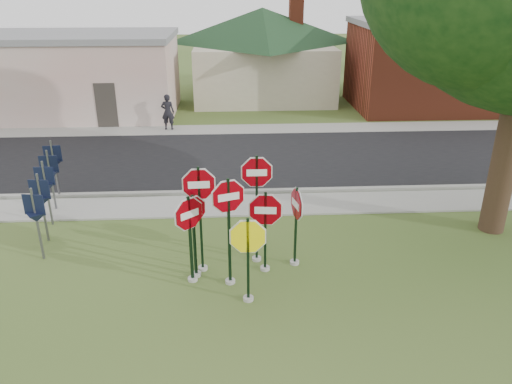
{
  "coord_description": "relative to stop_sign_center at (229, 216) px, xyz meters",
  "views": [
    {
      "loc": [
        -0.06,
        -9.1,
        6.74
      ],
      "look_at": [
        0.54,
        2.0,
        1.98
      ],
      "focal_mm": 35.0,
      "sensor_mm": 36.0,
      "label": 1
    }
  ],
  "objects": [
    {
      "name": "ground",
      "position": [
        0.13,
        -1.11,
        -1.78
      ],
      "size": [
        120.0,
        120.0,
        0.0
      ],
      "primitive_type": "plane",
      "color": "#3B5520",
      "rests_on": "ground"
    },
    {
      "name": "sidewalk_near",
      "position": [
        0.13,
        4.39,
        -1.75
      ],
      "size": [
        60.0,
        1.6,
        0.06
      ],
      "primitive_type": "cube",
      "color": "gray",
      "rests_on": "ground"
    },
    {
      "name": "road",
      "position": [
        0.13,
        8.89,
        -1.76
      ],
      "size": [
        60.0,
        7.0,
        0.04
      ],
      "primitive_type": "cube",
      "color": "black",
      "rests_on": "ground"
    },
    {
      "name": "sidewalk_far",
      "position": [
        0.13,
        13.19,
        -1.75
      ],
      "size": [
        60.0,
        1.6,
        0.06
      ],
      "primitive_type": "cube",
      "color": "gray",
      "rests_on": "ground"
    },
    {
      "name": "curb",
      "position": [
        0.13,
        5.39,
        -1.71
      ],
      "size": [
        60.0,
        0.2,
        0.14
      ],
      "primitive_type": "cube",
      "color": "gray",
      "rests_on": "ground"
    },
    {
      "name": "stop_sign_center",
      "position": [
        0.0,
        0.0,
        0.0
      ],
      "size": [
        1.03,
        0.38,
        2.81
      ],
      "color": "#A4A19A",
      "rests_on": "ground"
    },
    {
      "name": "stop_sign_yellow",
      "position": [
        0.41,
        -0.73,
        -0.46
      ],
      "size": [
        1.12,
        0.24,
        2.19
      ],
      "color": "#A4A19A",
      "rests_on": "ground"
    },
    {
      "name": "stop_sign_left",
      "position": [
        -0.91,
        0.15,
        -0.35
      ],
      "size": [
        0.83,
        0.73,
        2.33
      ],
      "color": "#A4A19A",
      "rests_on": "ground"
    },
    {
      "name": "stop_sign_right",
      "position": [
        0.88,
        0.54,
        -0.42
      ],
      "size": [
        1.14,
        0.24,
        2.23
      ],
      "color": "#A4A19A",
      "rests_on": "ground"
    },
    {
      "name": "stop_sign_back_right",
      "position": [
        0.69,
        1.02,
        0.12
      ],
      "size": [
        1.07,
        0.24,
        2.98
      ],
      "color": "#A4A19A",
      "rests_on": "ground"
    },
    {
      "name": "stop_sign_back_left",
      "position": [
        -0.69,
        0.63,
        0.04
      ],
      "size": [
        1.1,
        0.24,
        2.87
      ],
      "color": "#A4A19A",
      "rests_on": "ground"
    },
    {
      "name": "stop_sign_far_right",
      "position": [
        1.66,
        0.79,
        -0.43
      ],
      "size": [
        0.24,
        1.08,
        2.23
      ],
      "color": "#A4A19A",
      "rests_on": "ground"
    },
    {
      "name": "stop_sign_far_left",
      "position": [
        -0.84,
        0.36,
        -0.42
      ],
      "size": [
        0.81,
        0.56,
        2.26
      ],
      "color": "#A4A19A",
      "rests_on": "ground"
    },
    {
      "name": "route_sign_row",
      "position": [
        -5.27,
        3.39,
        -0.55
      ],
      "size": [
        1.43,
        4.63,
        2.0
      ],
      "color": "#59595E",
      "rests_on": "ground"
    },
    {
      "name": "building_stucco",
      "position": [
        -8.87,
        16.89,
        0.37
      ],
      "size": [
        12.2,
        6.2,
        4.2
      ],
      "color": "beige",
      "rests_on": "ground"
    },
    {
      "name": "building_house",
      "position": [
        2.14,
        20.89,
        1.87
      ],
      "size": [
        11.6,
        11.6,
        6.2
      ],
      "color": "#C2B79A",
      "rests_on": "ground"
    },
    {
      "name": "building_brick",
      "position": [
        12.13,
        17.39,
        0.63
      ],
      "size": [
        10.2,
        6.2,
        4.75
      ],
      "color": "maroon",
      "rests_on": "ground"
    },
    {
      "name": "pedestrian",
      "position": [
        -2.87,
        13.3,
        -0.87
      ],
      "size": [
        0.65,
        0.45,
        1.7
      ],
      "primitive_type": "imported",
      "rotation": [
        0.0,
        0.0,
        3.07
      ],
      "color": "black",
      "rests_on": "sidewalk_far"
    }
  ]
}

